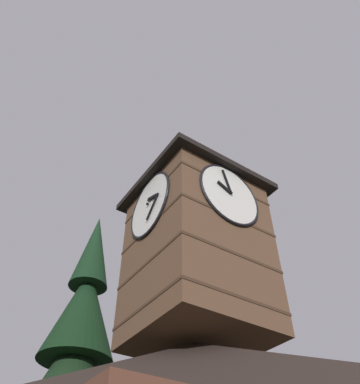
# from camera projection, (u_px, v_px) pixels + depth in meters

# --- Properties ---
(clock_tower) EXTENTS (4.73, 4.73, 9.04)m
(clock_tower) POSITION_uv_depth(u_px,v_px,m) (196.00, 240.00, 14.92)
(clock_tower) COLOR brown
(clock_tower) RESTS_ON building_main
(flying_bird_high) EXTENTS (0.44, 0.67, 0.12)m
(flying_bird_high) POSITION_uv_depth(u_px,v_px,m) (200.00, 149.00, 25.84)
(flying_bird_high) COLOR black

